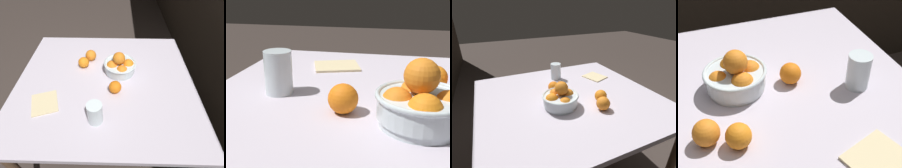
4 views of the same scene
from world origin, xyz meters
TOP-DOWN VIEW (x-y plane):
  - dining_table at (0.00, 0.00)m, footprint 1.06×1.14m
  - fruit_bowl at (-0.08, 0.10)m, footprint 0.22×0.22m
  - juice_glass at (0.31, -0.03)m, footprint 0.08×0.08m
  - orange_loose_near_bowl at (-0.14, -0.16)m, footprint 0.08×0.08m
  - orange_loose_front at (0.10, 0.07)m, footprint 0.08×0.08m
  - napkin at (0.20, -0.34)m, footprint 0.20×0.19m

SIDE VIEW (x-z plane):
  - dining_table at x=0.00m, z-range 0.30..1.04m
  - napkin at x=0.20m, z-range 0.75..0.75m
  - orange_loose_near_bowl at x=-0.14m, z-range 0.75..0.82m
  - orange_loose_front at x=0.10m, z-range 0.75..0.82m
  - juice_glass at x=0.31m, z-range 0.74..0.87m
  - fruit_bowl at x=-0.08m, z-range 0.73..0.88m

